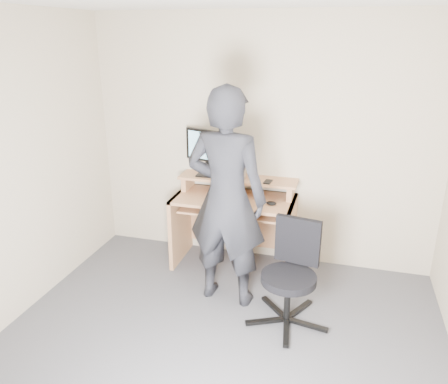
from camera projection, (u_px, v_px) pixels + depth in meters
The scene contains 13 objects.
ground at pixel (211, 362), 3.22m from camera, with size 3.50×3.50×0.00m, color #525257.
back_wall at pixel (261, 143), 4.38m from camera, with size 3.50×0.02×2.50m, color beige.
desk at pixel (236, 213), 4.47m from camera, with size 1.20×0.60×0.91m.
monitor at pixel (207, 149), 4.37m from camera, with size 0.49×0.19×0.48m.
external_drive at pixel (240, 168), 4.37m from camera, with size 0.07×0.13×0.20m, color black.
travel_mug at pixel (242, 170), 4.37m from camera, with size 0.08×0.08×0.17m, color #AFAFB4.
smartphone at pixel (268, 182), 4.28m from camera, with size 0.07×0.13×0.01m, color black.
charger at pixel (216, 176), 4.41m from camera, with size 0.04×0.04×0.04m, color black.
headphones at pixel (231, 175), 4.47m from camera, with size 0.16×0.16×0.02m, color silver.
keyboard at pixel (229, 208), 4.28m from camera, with size 0.46×0.18×0.03m, color black.
mouse at pixel (271, 203), 4.13m from camera, with size 0.10×0.06×0.04m, color black.
office_chair at pixel (291, 270), 3.56m from camera, with size 0.68×0.67×0.86m.
person at pixel (226, 199), 3.70m from camera, with size 0.70×0.46×1.92m, color black.
Camera 1 is at (0.80, -2.48, 2.29)m, focal length 35.00 mm.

